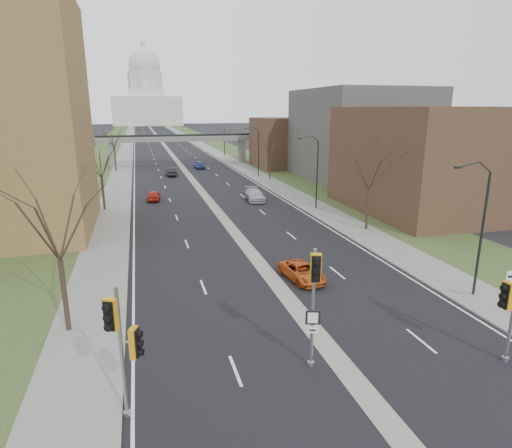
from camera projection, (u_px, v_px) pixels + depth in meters
name	position (u px, v px, depth m)	size (l,w,h in m)	color
ground	(353.00, 379.00, 19.32)	(700.00, 700.00, 0.00)	black
road_surface	(161.00, 141.00, 158.96)	(20.00, 600.00, 0.01)	black
median_strip	(161.00, 141.00, 158.96)	(1.20, 600.00, 0.02)	gray
sidewalk_right	(194.00, 141.00, 162.01)	(4.00, 600.00, 0.12)	gray
sidewalk_left	(128.00, 142.00, 155.89)	(4.00, 600.00, 0.12)	gray
grass_verge_right	(209.00, 140.00, 163.54)	(8.00, 600.00, 0.10)	#2C3B1B
grass_verge_left	(111.00, 142.00, 154.36)	(8.00, 600.00, 0.10)	#2C3B1B
commercial_block_near	(428.00, 160.00, 49.94)	(16.00, 20.00, 12.00)	#513826
commercial_block_mid	(359.00, 135.00, 72.92)	(18.00, 22.00, 15.00)	#52504B
commercial_block_far	(290.00, 143.00, 88.80)	(14.00, 14.00, 10.00)	#513826
pedestrian_bridge	(179.00, 142.00, 92.53)	(34.00, 3.00, 6.45)	slate
capitol	(146.00, 99.00, 312.37)	(48.00, 42.00, 55.75)	beige
streetlight_near	(477.00, 192.00, 25.89)	(2.61, 0.20, 8.70)	black
streetlight_mid	(312.00, 151.00, 50.10)	(2.61, 0.20, 8.70)	black
streetlight_far	(254.00, 138.00, 74.30)	(2.61, 0.20, 8.70)	black
tree_left_a	(54.00, 214.00, 21.72)	(7.20, 7.20, 9.40)	#382B21
tree_left_b	(100.00, 158.00, 49.75)	(6.75, 6.75, 8.81)	#382B21
tree_left_c	(113.00, 135.00, 81.19)	(7.65, 7.65, 9.99)	#382B21
tree_right_a	(371.00, 164.00, 41.38)	(7.20, 7.20, 9.40)	#382B21
tree_right_b	(270.00, 145.00, 72.32)	(6.30, 6.30, 8.22)	#382B21
tree_right_c	(224.00, 128.00, 109.24)	(7.65, 7.65, 9.99)	#382B21
signal_pole_left	(123.00, 337.00, 15.82)	(1.29, 0.93, 5.56)	gray
signal_pole_median	(314.00, 289.00, 18.93)	(0.79, 0.98, 5.85)	gray
speed_limit_sign	(509.00, 283.00, 25.25)	(0.54, 0.06, 2.51)	black
car_left_near	(154.00, 195.00, 56.76)	(1.61, 4.00, 1.36)	#A72013
car_left_far	(171.00, 172.00, 77.38)	(1.56, 4.46, 1.47)	black
car_right_near	(302.00, 272.00, 30.39)	(2.02, 4.39, 1.22)	#BB4914
car_right_mid	(254.00, 195.00, 56.59)	(2.16, 5.31, 1.54)	#A1A1A8
car_right_far	(199.00, 165.00, 86.81)	(1.79, 4.45, 1.52)	navy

